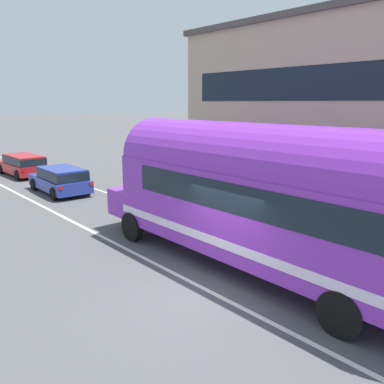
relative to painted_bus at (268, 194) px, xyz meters
name	(u,v)px	position (x,y,z in m)	size (l,w,h in m)	color
ground_plane	(208,291)	(-1.80, 0.34, -2.30)	(300.00, 300.00, 0.00)	#4C4C4F
lane_markings	(68,197)	(-0.14, 12.34, -2.30)	(3.73, 80.00, 0.01)	silver
painted_bus	(268,194)	(0.00, 0.00, 0.00)	(2.64, 12.17, 4.12)	purple
car_lead	(61,179)	(-0.03, 13.36, -1.52)	(2.02, 4.37, 1.37)	navy
car_second	(23,164)	(0.23, 19.83, -1.51)	(1.96, 4.59, 1.37)	#A5191E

